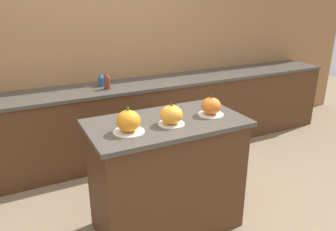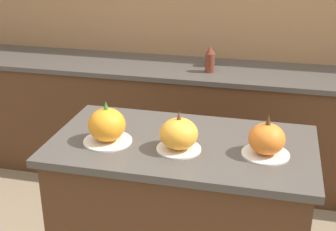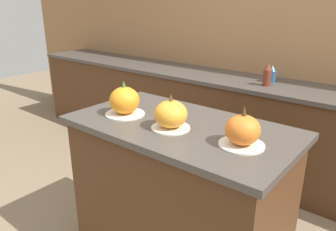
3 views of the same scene
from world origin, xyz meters
The scene contains 9 objects.
ground_plane centered at (0.00, 0.00, 0.00)m, with size 12.00×12.00×0.00m, color #847056.
wall_back centered at (0.00, 1.70, 1.25)m, with size 8.00×0.06×2.50m.
kitchen_island centered at (0.00, 0.00, 0.48)m, with size 1.21×0.66×0.96m.
back_counter centered at (0.00, 1.37, 0.45)m, with size 6.00×0.60×0.89m.
pumpkin_cake_left centered at (-0.33, -0.08, 1.03)m, with size 0.22×0.22×0.20m.
pumpkin_cake_center centered at (0.00, -0.08, 1.03)m, with size 0.20×0.20×0.19m.
pumpkin_cake_right centered at (0.37, -0.04, 1.03)m, with size 0.21×0.21×0.19m.
bottle_tall centered at (-0.08, 1.29, 0.98)m, with size 0.07×0.07×0.19m.
bottle_short centered at (-0.10, 1.44, 0.96)m, with size 0.07×0.07×0.14m.
Camera 1 is at (-1.03, -2.08, 1.86)m, focal length 35.00 mm.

